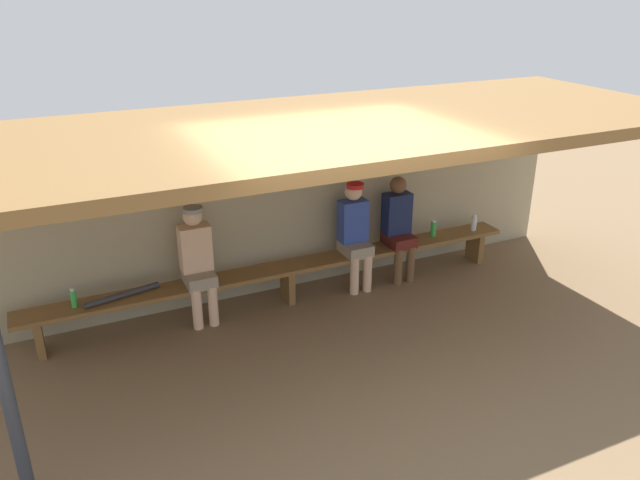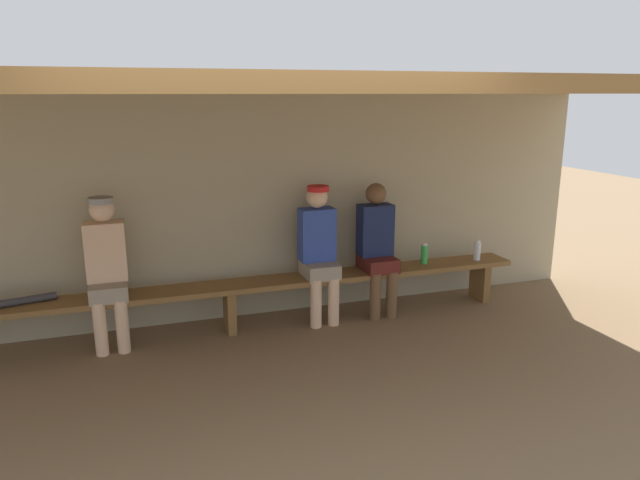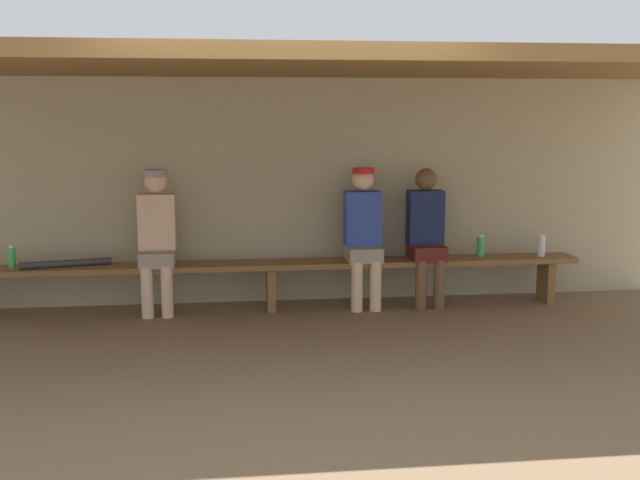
% 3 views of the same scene
% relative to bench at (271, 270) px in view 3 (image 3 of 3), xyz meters
% --- Properties ---
extents(ground_plane, '(24.00, 24.00, 0.00)m').
position_rel_bench_xyz_m(ground_plane, '(0.00, -1.55, -0.39)').
color(ground_plane, brown).
extents(back_wall, '(8.00, 0.20, 2.20)m').
position_rel_bench_xyz_m(back_wall, '(0.00, 0.45, 0.71)').
color(back_wall, tan).
rests_on(back_wall, ground).
extents(dugout_roof, '(8.00, 2.80, 0.12)m').
position_rel_bench_xyz_m(dugout_roof, '(0.00, -0.85, 1.87)').
color(dugout_roof, brown).
rests_on(dugout_roof, back_wall).
extents(bench, '(6.00, 0.36, 0.46)m').
position_rel_bench_xyz_m(bench, '(0.00, 0.00, 0.00)').
color(bench, brown).
rests_on(bench, ground).
extents(player_with_sunglasses, '(0.34, 0.42, 1.34)m').
position_rel_bench_xyz_m(player_with_sunglasses, '(-1.06, 0.00, 0.36)').
color(player_with_sunglasses, gray).
rests_on(player_with_sunglasses, ground).
extents(player_middle, '(0.34, 0.42, 1.34)m').
position_rel_bench_xyz_m(player_middle, '(0.89, 0.00, 0.36)').
color(player_middle, gray).
rests_on(player_middle, ground).
extents(player_in_red, '(0.34, 0.42, 1.34)m').
position_rel_bench_xyz_m(player_in_red, '(1.51, 0.00, 0.34)').
color(player_in_red, '#591E19').
rests_on(player_in_red, ground).
extents(water_bottle_clear, '(0.07, 0.07, 0.22)m').
position_rel_bench_xyz_m(water_bottle_clear, '(2.68, -0.02, 0.18)').
color(water_bottle_clear, silver).
rests_on(water_bottle_clear, bench).
extents(water_bottle_orange, '(0.06, 0.06, 0.21)m').
position_rel_bench_xyz_m(water_bottle_orange, '(-2.36, 0.01, 0.17)').
color(water_bottle_orange, green).
rests_on(water_bottle_orange, bench).
extents(water_bottle_blue, '(0.07, 0.07, 0.22)m').
position_rel_bench_xyz_m(water_bottle_blue, '(2.08, 0.04, 0.18)').
color(water_bottle_blue, green).
rests_on(water_bottle_blue, bench).
extents(baseball_bat, '(0.81, 0.24, 0.07)m').
position_rel_bench_xyz_m(baseball_bat, '(-1.88, -0.00, 0.11)').
color(baseball_bat, '#333338').
rests_on(baseball_bat, bench).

